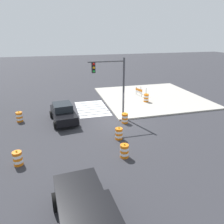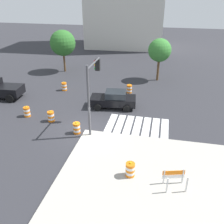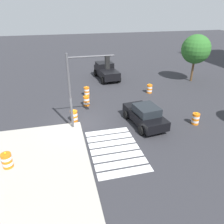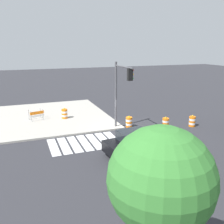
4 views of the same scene
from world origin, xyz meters
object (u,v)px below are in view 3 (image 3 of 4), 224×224
object	(u,v)px
traffic_barrel_far_curb	(87,91)
street_tree_streetside_near	(196,49)
traffic_barrel_median_far	(86,101)
sports_car	(145,115)
pickup_truck	(106,71)
traffic_barrel_crosswalk_end	(196,119)
traffic_light_pole	(85,78)
traffic_barrel_on_sidewalk	(7,160)
traffic_barrel_near_corner	(149,89)
traffic_barrel_median_near	(74,116)

from	to	relation	value
traffic_barrel_far_curb	street_tree_streetside_near	size ratio (longest dim) A/B	0.19
traffic_barrel_median_far	traffic_barrel_far_curb	bearing A→B (deg)	171.27
sports_car	pickup_truck	distance (m)	12.47
traffic_barrel_crosswalk_end	traffic_light_pole	world-z (taller)	traffic_light_pole
traffic_barrel_far_curb	traffic_light_pole	distance (m)	7.36
pickup_truck	traffic_barrel_on_sidewalk	distance (m)	18.00
traffic_barrel_near_corner	traffic_barrel_on_sidewalk	xyz separation A→B (m)	(9.27, -12.57, 0.15)
traffic_barrel_near_corner	traffic_barrel_far_curb	world-z (taller)	same
pickup_truck	traffic_light_pole	distance (m)	12.78
traffic_barrel_crosswalk_end	traffic_barrel_median_far	size ratio (longest dim) A/B	1.00
pickup_truck	traffic_light_pole	world-z (taller)	traffic_light_pole
traffic_barrel_near_corner	sports_car	bearing A→B (deg)	-26.12
sports_car	street_tree_streetside_near	distance (m)	13.48
traffic_barrel_near_corner	pickup_truck	bearing A→B (deg)	-151.57
traffic_barrel_near_corner	street_tree_streetside_near	size ratio (longest dim) A/B	0.19
sports_car	traffic_barrel_far_curb	distance (m)	7.99
traffic_barrel_on_sidewalk	traffic_light_pole	bearing A→B (deg)	125.96
traffic_barrel_on_sidewalk	street_tree_streetside_near	size ratio (longest dim) A/B	0.19
street_tree_streetside_near	traffic_light_pole	bearing A→B (deg)	-60.02
traffic_light_pole	traffic_barrel_median_near	bearing A→B (deg)	-141.10
traffic_barrel_on_sidewalk	street_tree_streetside_near	bearing A→B (deg)	121.65
sports_car	traffic_light_pole	bearing A→B (deg)	-99.49
pickup_truck	traffic_barrel_crosswalk_end	xyz separation A→B (m)	(13.41, 4.16, -0.52)
sports_car	street_tree_streetside_near	size ratio (longest dim) A/B	0.82
sports_car	pickup_truck	bearing A→B (deg)	-178.78
pickup_truck	traffic_barrel_far_curb	bearing A→B (deg)	-31.44
traffic_barrel_median_far	traffic_barrel_on_sidewalk	distance (m)	9.50
traffic_barrel_median_near	traffic_light_pole	distance (m)	3.76
traffic_barrel_near_corner	traffic_light_pole	world-z (taller)	traffic_light_pole
traffic_barrel_crosswalk_end	traffic_barrel_on_sidewalk	distance (m)	13.54
traffic_barrel_median_far	traffic_barrel_near_corner	bearing A→B (deg)	102.91
pickup_truck	traffic_light_pole	xyz separation A→B (m)	(11.74, -4.10, 2.94)
traffic_barrel_median_near	traffic_barrel_far_curb	world-z (taller)	same
traffic_barrel_far_curb	traffic_barrel_on_sidewalk	bearing A→B (deg)	-30.49
sports_car	traffic_barrel_median_far	bearing A→B (deg)	-140.35
sports_car	traffic_barrel_near_corner	size ratio (longest dim) A/B	4.40
traffic_light_pole	traffic_barrel_crosswalk_end	bearing A→B (deg)	78.58
pickup_truck	traffic_barrel_far_curb	distance (m)	6.23
sports_car	traffic_barrel_median_far	size ratio (longest dim) A/B	4.40
traffic_barrel_near_corner	traffic_light_pole	distance (m)	9.92
traffic_barrel_median_near	sports_car	bearing A→B (deg)	70.50
traffic_barrel_on_sidewalk	sports_car	bearing A→B (deg)	107.47
traffic_barrel_median_far	street_tree_streetside_near	distance (m)	14.62
traffic_barrel_median_near	traffic_barrel_far_curb	xyz separation A→B (m)	(-5.30, 1.78, 0.00)
traffic_barrel_near_corner	traffic_barrel_crosswalk_end	distance (m)	7.27
traffic_barrel_crosswalk_end	traffic_barrel_median_far	world-z (taller)	same
pickup_truck	traffic_barrel_crosswalk_end	size ratio (longest dim) A/B	5.18
sports_car	traffic_barrel_median_near	bearing A→B (deg)	-109.50
sports_car	traffic_barrel_median_near	size ratio (longest dim) A/B	4.40
traffic_barrel_median_far	traffic_barrel_on_sidewalk	xyz separation A→B (m)	(7.68, -5.60, 0.15)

